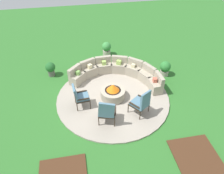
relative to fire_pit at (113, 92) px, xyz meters
name	(u,v)px	position (x,y,z in m)	size (l,w,h in m)	color
ground_plane	(113,98)	(0.00, 0.00, -0.32)	(24.00, 24.00, 0.00)	#2D6B28
patio_circle	(113,98)	(0.00, 0.00, -0.29)	(4.71, 4.71, 0.06)	#9E9384
mulch_bed_right	(196,157)	(2.12, -3.28, -0.30)	(1.43, 1.54, 0.04)	#472B19
fire_pit	(113,92)	(0.00, 0.00, 0.00)	(1.02, 1.02, 0.67)	#9E937F
curved_stone_bench	(117,72)	(0.46, 1.31, 0.06)	(3.92, 2.38, 0.79)	#9E937F
lounge_chair_front_left	(80,96)	(-1.36, -0.28, 0.28)	(0.65, 0.58, 1.02)	#2D2319
lounge_chair_front_right	(107,111)	(-0.47, -1.32, 0.31)	(0.74, 0.74, 1.12)	#2D2319
lounge_chair_back_left	(141,102)	(0.87, -1.10, 0.30)	(0.85, 0.88, 1.12)	#2D2319
potted_plant_0	(51,68)	(-2.58, 2.16, 0.09)	(0.46, 0.46, 0.70)	#605B56
potted_plant_1	(107,48)	(0.33, 3.57, 0.08)	(0.49, 0.49, 0.75)	#A89E8E
potted_plant_2	(165,68)	(2.75, 1.21, 0.08)	(0.51, 0.51, 0.73)	#A89E8E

